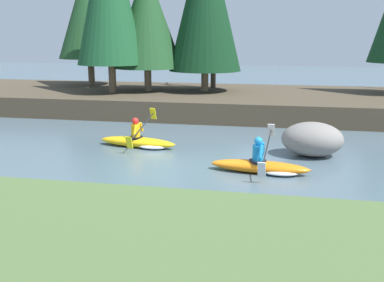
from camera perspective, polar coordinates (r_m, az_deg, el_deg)
The scene contains 8 objects.
ground_plane at distance 13.01m, azimuth -1.34°, elevation -3.19°, with size 90.00×90.00×0.00m, color #4C606B.
riverbank_far at distance 22.69m, azimuth 4.23°, elevation 5.06°, with size 44.00×8.02×0.92m.
conifer_tree_far_left at distance 26.34m, azimuth -13.04°, elevation 15.75°, with size 3.45×3.45×6.62m.
conifer_tree_mid_left at distance 23.17m, azimuth -5.79°, elevation 15.40°, with size 3.58×3.58×6.16m.
bare_tree_upstream at distance 24.50m, azimuth 2.84°, elevation 13.36°, with size 3.30×3.26×5.96m.
kayaker_lead at distance 12.46m, azimuth 9.09°, elevation -3.15°, with size 2.79×2.07×1.20m.
kayaker_middle at distance 15.23m, azimuth -6.57°, elevation -0.06°, with size 2.80×2.07×1.20m.
boulder_midstream at distance 14.47m, azimuth 15.02°, elevation 0.23°, with size 1.89×1.48×1.07m.
Camera 1 is at (2.73, -12.18, 3.68)m, focal length 42.00 mm.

